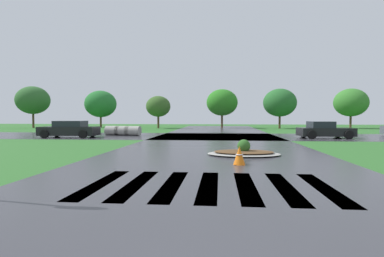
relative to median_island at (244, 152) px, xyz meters
The scene contains 9 objects.
asphalt_roadway 1.59m from the median_island, 145.10° to the right, with size 9.95×80.00×0.01m, color #35353A.
asphalt_cross_road 12.30m from the median_island, 96.05° to the left, with size 90.00×8.96×0.01m, color #35353A.
crosswalk_stripes 6.12m from the median_island, 102.24° to the right, with size 5.85×3.44×0.01m.
median_island is the anchor object (origin of this frame).
car_blue_compact 16.22m from the median_island, 142.30° to the left, with size 4.44×2.29×1.31m.
car_dark_suv 12.82m from the median_island, 57.64° to the left, with size 4.00×2.31×1.27m.
drainage_pipe_stack 15.78m from the median_island, 126.59° to the left, with size 3.23×1.29×0.82m.
traffic_cone 2.70m from the median_island, 97.62° to the right, with size 0.42×0.42×0.65m.
background_treeline 30.26m from the median_island, 101.00° to the left, with size 48.46×7.04×5.86m.
Camera 1 is at (0.27, -2.53, 1.69)m, focal length 28.99 mm.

